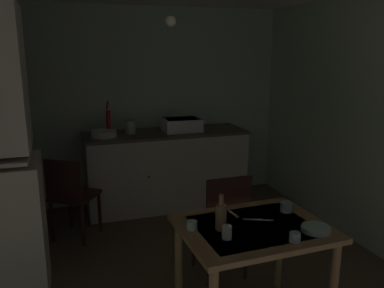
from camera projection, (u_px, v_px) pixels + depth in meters
The scene contains 20 objects.
ground_plane at pixel (165, 284), 3.27m from camera, with size 4.99×4.99×0.00m, color brown.
wall_back at pixel (122, 107), 4.85m from camera, with size 4.09×0.10×2.37m, color beige.
wall_right at pixel (381, 127), 3.62m from camera, with size 0.10×4.03×2.37m, color silver.
counter_cabinet at pixel (166, 169), 4.82m from camera, with size 1.91×0.64×0.92m.
sink_basin at pixel (182, 125), 4.76m from camera, with size 0.44×0.34×0.15m.
hand_pump at pixel (109, 120), 4.52m from camera, with size 0.05×0.27×0.39m.
mixing_bowl_counter at pixel (104, 134), 4.44m from camera, with size 0.28×0.28×0.07m, color white.
stoneware_crock at pixel (130, 127), 4.60m from camera, with size 0.12×0.12×0.16m, color beige.
dining_table at pixel (253, 240), 2.66m from camera, with size 0.99×0.79×0.74m.
chair_far_side at pixel (223, 224), 3.27m from camera, with size 0.41×0.41×0.91m.
chair_by_counter at pixel (71, 195), 3.94m from camera, with size 0.55×0.55×0.86m.
serving_bowl_wide at pixel (316, 229), 2.56m from camera, with size 0.19×0.19×0.03m, color #ADD1C1.
mug_tall at pixel (227, 232), 2.45m from camera, with size 0.06×0.06×0.09m, color white.
teacup_mint at pixel (286, 207), 2.86m from camera, with size 0.08×0.08×0.07m, color #ADD1C1.
teacup_cream at pixel (295, 237), 2.42m from camera, with size 0.07×0.07×0.06m, color #9EB2C6.
mug_dark at pixel (192, 225), 2.58m from camera, with size 0.07×0.07×0.06m, color #ADD1C1.
glass_bottle at pixel (221, 216), 2.57m from camera, with size 0.07×0.07×0.24m.
table_knife at pixel (258, 220), 2.73m from camera, with size 0.20×0.02×0.01m, color silver.
teaspoon_near_bowl at pixel (233, 213), 2.83m from camera, with size 0.15×0.02×0.01m, color beige.
pendant_bulb at pixel (171, 21), 2.91m from camera, with size 0.08×0.08×0.08m, color #F9EFCC.
Camera 1 is at (-0.70, -2.84, 1.88)m, focal length 37.28 mm.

